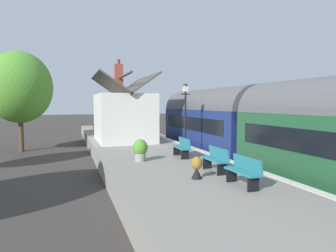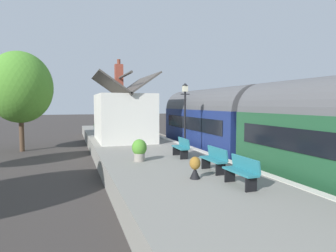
% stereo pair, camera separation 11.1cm
% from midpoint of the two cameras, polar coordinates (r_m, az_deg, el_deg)
% --- Properties ---
extents(ground_plane, '(160.00, 160.00, 0.00)m').
position_cam_midpoint_polar(ground_plane, '(20.46, 4.09, -5.19)').
color(ground_plane, '#383330').
extents(platform, '(32.00, 5.39, 0.90)m').
position_cam_midpoint_polar(platform, '(19.30, -6.13, -4.43)').
color(platform, gray).
rests_on(platform, ground).
extents(platform_edge_coping, '(32.00, 0.36, 0.02)m').
position_cam_midpoint_polar(platform_edge_coping, '(19.91, 0.96, -2.81)').
color(platform_edge_coping, beige).
rests_on(platform_edge_coping, platform).
extents(rail_near, '(52.00, 0.08, 0.14)m').
position_cam_midpoint_polar(rail_near, '(21.11, 8.18, -4.74)').
color(rail_near, gray).
rests_on(rail_near, ground).
extents(rail_far, '(52.00, 0.08, 0.14)m').
position_cam_midpoint_polar(rail_far, '(20.51, 4.56, -4.97)').
color(rail_far, gray).
rests_on(rail_far, ground).
extents(train, '(19.92, 2.73, 4.32)m').
position_cam_midpoint_polar(train, '(15.11, 16.45, -0.24)').
color(train, black).
rests_on(train, ground).
extents(station_building, '(5.79, 3.72, 5.66)m').
position_cam_midpoint_polar(station_building, '(20.20, -8.39, 2.02)').
color(station_building, silver).
rests_on(station_building, platform).
extents(bench_mid_platform, '(1.41, 0.48, 0.88)m').
position_cam_midpoint_polar(bench_mid_platform, '(13.76, 2.82, -4.04)').
color(bench_mid_platform, '#26727F').
rests_on(bench_mid_platform, platform).
extents(bench_by_lamp, '(1.41, 0.45, 0.88)m').
position_cam_midpoint_polar(bench_by_lamp, '(10.96, 9.21, -6.23)').
color(bench_by_lamp, '#26727F').
rests_on(bench_by_lamp, platform).
extents(bench_near_building, '(1.41, 0.48, 0.88)m').
position_cam_midpoint_polar(bench_near_building, '(27.14, -7.92, 0.03)').
color(bench_near_building, '#26727F').
rests_on(bench_near_building, platform).
extents(bench_platform_end, '(1.41, 0.46, 0.88)m').
position_cam_midpoint_polar(bench_platform_end, '(9.22, 14.33, -8.31)').
color(bench_platform_end, '#26727F').
rests_on(bench_platform_end, platform).
extents(planter_edge_far, '(0.36, 0.36, 0.73)m').
position_cam_midpoint_polar(planter_edge_far, '(9.89, 5.53, -8.00)').
color(planter_edge_far, black).
rests_on(planter_edge_far, platform).
extents(planter_bench_right, '(0.41, 0.41, 0.75)m').
position_cam_midpoint_polar(planter_bench_right, '(27.73, -13.58, -0.13)').
color(planter_bench_right, teal).
rests_on(planter_bench_right, platform).
extents(planter_under_sign, '(1.05, 0.32, 0.65)m').
position_cam_midpoint_polar(planter_under_sign, '(28.84, -12.22, -0.11)').
color(planter_under_sign, black).
rests_on(planter_under_sign, platform).
extents(planter_edge_near, '(0.64, 0.64, 0.95)m').
position_cam_midpoint_polar(planter_edge_near, '(12.82, -5.28, -4.51)').
color(planter_edge_near, gray).
rests_on(planter_edge_near, platform).
extents(planter_bench_left, '(0.48, 0.48, 0.84)m').
position_cam_midpoint_polar(planter_bench_left, '(24.64, -12.37, -0.51)').
color(planter_bench_left, black).
rests_on(planter_bench_left, platform).
extents(planter_corner_building, '(1.08, 0.32, 0.58)m').
position_cam_midpoint_polar(planter_corner_building, '(29.32, -8.61, -0.05)').
color(planter_corner_building, gray).
rests_on(planter_corner_building, platform).
extents(planter_by_door, '(0.58, 0.58, 0.82)m').
position_cam_midpoint_polar(planter_by_door, '(24.87, -9.98, -0.48)').
color(planter_by_door, teal).
rests_on(planter_by_door, platform).
extents(lamp_post_platform, '(0.32, 0.50, 3.56)m').
position_cam_midpoint_polar(lamp_post_platform, '(15.72, 3.49, 4.37)').
color(lamp_post_platform, black).
rests_on(lamp_post_platform, platform).
extents(station_sign_board, '(0.96, 0.06, 1.57)m').
position_cam_midpoint_polar(station_sign_board, '(25.82, -4.80, 1.43)').
color(station_sign_board, black).
rests_on(station_sign_board, platform).
extents(tree_mid_background, '(4.47, 4.42, 7.02)m').
position_cam_midpoint_polar(tree_mid_background, '(23.31, -26.45, 6.66)').
color(tree_mid_background, '#4C3828').
rests_on(tree_mid_background, ground).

